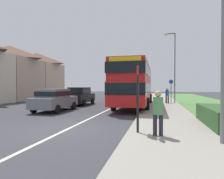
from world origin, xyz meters
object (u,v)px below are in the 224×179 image
object	(u,v)px
parked_car_grey	(54,99)
pedestrian_at_stop	(158,111)
cycle_route_sign	(171,90)
street_lamp_near	(219,20)
bus_stop_sign	(138,94)
street_lamp_mid	(174,63)
parked_car_black	(80,95)
double_decker_bus	(135,83)
pedestrian_walking_away	(167,95)

from	to	relation	value
parked_car_grey	pedestrian_at_stop	bearing A→B (deg)	-39.47
cycle_route_sign	street_lamp_near	world-z (taller)	street_lamp_near
pedestrian_at_stop	cycle_route_sign	distance (m)	14.56
pedestrian_at_stop	street_lamp_near	size ratio (longest dim) A/B	0.26
bus_stop_sign	street_lamp_mid	xyz separation A→B (m)	(2.35, 13.67, 2.64)
pedestrian_at_stop	parked_car_black	bearing A→B (deg)	124.01
parked_car_black	pedestrian_at_stop	bearing A→B (deg)	-55.99
parked_car_black	cycle_route_sign	xyz separation A→B (m)	(8.75, 3.60, 0.49)
parked_car_grey	street_lamp_near	distance (m)	11.57
double_decker_bus	cycle_route_sign	size ratio (longest dim) A/B	4.37
cycle_route_sign	street_lamp_mid	bearing A→B (deg)	-64.81
pedestrian_at_stop	bus_stop_sign	world-z (taller)	bus_stop_sign
parked_car_black	street_lamp_near	xyz separation A→B (m)	(9.09, -11.37, 2.86)
parked_car_grey	street_lamp_near	xyz separation A→B (m)	(9.09, -6.53, 2.90)
parked_car_black	street_lamp_mid	distance (m)	10.04
double_decker_bus	pedestrian_walking_away	xyz separation A→B (m)	(2.93, 3.00, -1.17)
bus_stop_sign	street_lamp_near	distance (m)	3.44
parked_car_black	pedestrian_walking_away	distance (m)	8.68
parked_car_grey	pedestrian_at_stop	world-z (taller)	pedestrian_at_stop
bus_stop_sign	street_lamp_near	bearing A→B (deg)	-18.38
pedestrian_walking_away	cycle_route_sign	world-z (taller)	cycle_route_sign
pedestrian_at_stop	bus_stop_sign	bearing A→B (deg)	154.92
double_decker_bus	street_lamp_mid	size ratio (longest dim) A/B	1.52
parked_car_grey	double_decker_bus	bearing A→B (deg)	38.94
double_decker_bus	pedestrian_at_stop	xyz separation A→B (m)	(1.97, -10.40, -1.17)
pedestrian_at_stop	parked_car_grey	bearing A→B (deg)	140.53
parked_car_grey	cycle_route_sign	distance (m)	12.17
cycle_route_sign	street_lamp_mid	distance (m)	2.80
double_decker_bus	cycle_route_sign	bearing A→B (deg)	50.51
cycle_route_sign	street_lamp_near	bearing A→B (deg)	-88.68
cycle_route_sign	street_lamp_near	size ratio (longest dim) A/B	0.39
pedestrian_at_stop	street_lamp_near	xyz separation A→B (m)	(1.75, -0.48, 2.82)
double_decker_bus	parked_car_black	xyz separation A→B (m)	(-5.38, 0.49, -1.21)
pedestrian_at_stop	street_lamp_near	bearing A→B (deg)	-15.43
pedestrian_walking_away	cycle_route_sign	distance (m)	1.26
double_decker_bus	pedestrian_at_stop	bearing A→B (deg)	-79.28
pedestrian_at_stop	pedestrian_walking_away	bearing A→B (deg)	85.89
pedestrian_walking_away	street_lamp_mid	world-z (taller)	street_lamp_mid
double_decker_bus	parked_car_grey	world-z (taller)	double_decker_bus
cycle_route_sign	parked_car_black	bearing A→B (deg)	-157.64
parked_car_grey	cycle_route_sign	size ratio (longest dim) A/B	1.64
bus_stop_sign	parked_car_black	bearing A→B (deg)	122.12
parked_car_black	pedestrian_at_stop	world-z (taller)	parked_car_black
bus_stop_sign	street_lamp_near	world-z (taller)	street_lamp_near
bus_stop_sign	street_lamp_mid	distance (m)	14.12
cycle_route_sign	pedestrian_walking_away	bearing A→B (deg)	-112.05
double_decker_bus	pedestrian_at_stop	distance (m)	10.64
parked_car_grey	bus_stop_sign	world-z (taller)	bus_stop_sign
double_decker_bus	street_lamp_near	distance (m)	11.61
pedestrian_at_stop	street_lamp_mid	xyz separation A→B (m)	(1.62, 14.01, 3.20)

